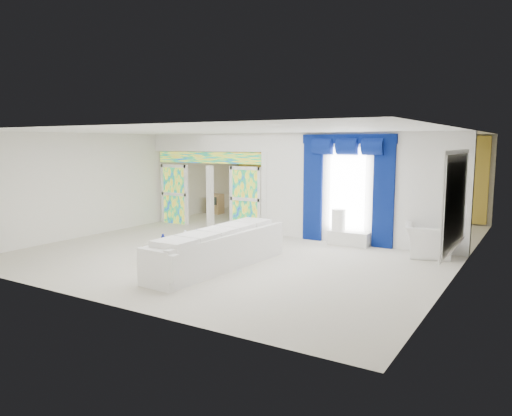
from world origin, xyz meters
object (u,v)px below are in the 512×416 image
Objects in this scene: console_table at (349,238)px; armchair at (427,240)px; grand_piano at (269,204)px; coffee_table at (180,249)px; white_sofa at (219,251)px.

console_table is 0.93× the size of armchair.
console_table is at bearing 72.45° from armchair.
armchair is 7.09m from grand_piano.
coffee_table is at bearing -130.56° from console_table.
armchair is (4.98, 3.28, 0.18)m from coffee_table.
armchair is (2.05, -0.14, 0.20)m from console_table.
coffee_table is 5.97m from armchair.
armchair is at bearing 48.21° from white_sofa.
grand_piano reaches higher than white_sofa.
white_sofa is 5.10m from armchair.
white_sofa is 1.39m from coffee_table.
white_sofa is 7.34m from grand_piano.
grand_piano is at bearing 101.34° from coffee_table.
grand_piano reaches higher than coffee_table.
white_sofa is at bearing 121.05° from armchair.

